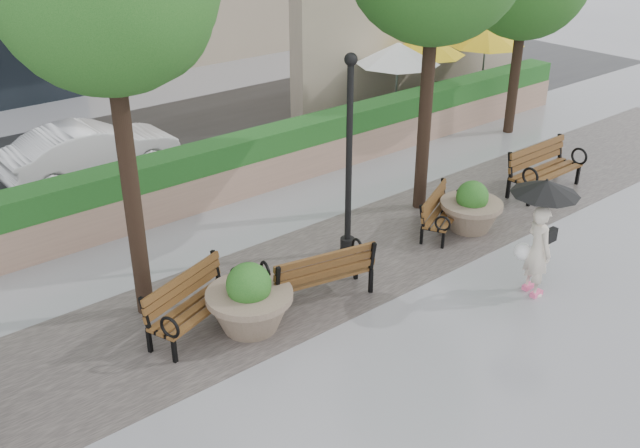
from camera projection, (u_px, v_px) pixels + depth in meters
ground at (454, 335)px, 11.54m from camera, size 100.00×100.00×0.00m
cobble_strip at (335, 264)px, 13.62m from camera, size 28.00×3.20×0.01m
hedge_wall at (220, 171)px, 16.09m from camera, size 24.00×0.80×1.35m
cafe_wall at (419, 35)px, 22.97m from camera, size 10.00×0.60×4.00m
cafe_hedge at (457, 100)px, 21.85m from camera, size 8.00×0.50×0.90m
asphalt_street at (142, 151)px, 19.16m from camera, size 40.00×7.00×0.00m
bench_1 at (197, 315)px, 11.56m from camera, size 1.94×1.29×0.97m
bench_2 at (319, 283)px, 12.41m from camera, size 2.01×1.13×1.02m
bench_3 at (443, 220)px, 14.78m from camera, size 1.69×1.25×0.85m
bench_4 at (544, 178)px, 16.60m from camera, size 2.06×0.83×1.09m
planter_left at (250, 304)px, 11.52m from camera, size 1.42×1.42×1.19m
planter_right at (471, 211)px, 14.77m from camera, size 1.29×1.29×1.08m
lamppost at (349, 171)px, 13.31m from camera, size 0.28×0.28×3.93m
patio_umb_white at (398, 54)px, 20.67m from camera, size 2.50×2.50×2.30m
patio_umb_yellow_a at (425, 45)px, 21.75m from camera, size 2.50×2.50×2.30m
patio_umb_yellow_b at (486, 36)px, 22.86m from camera, size 2.50×2.50×2.30m
car_right at (92, 152)px, 17.14m from camera, size 4.20×1.50×1.38m
pedestrian at (541, 226)px, 12.18m from camera, size 1.16×1.16×2.14m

